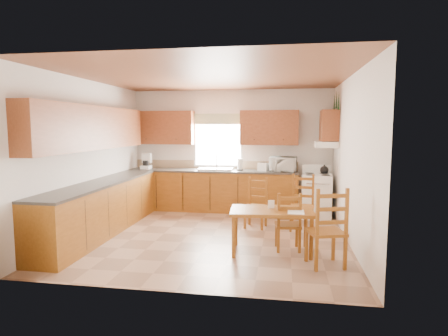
# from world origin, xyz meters

# --- Properties ---
(floor) EXTENTS (4.50, 4.50, 0.00)m
(floor) POSITION_xyz_m (0.00, 0.00, 0.00)
(floor) COLOR #9B765B
(floor) RESTS_ON ground
(ceiling) EXTENTS (4.50, 4.50, 0.00)m
(ceiling) POSITION_xyz_m (0.00, 0.00, 2.70)
(ceiling) COLOR brown
(ceiling) RESTS_ON floor
(wall_left) EXTENTS (4.50, 4.50, 0.00)m
(wall_left) POSITION_xyz_m (-2.25, 0.00, 1.35)
(wall_left) COLOR silver
(wall_left) RESTS_ON floor
(wall_right) EXTENTS (4.50, 4.50, 0.00)m
(wall_right) POSITION_xyz_m (2.25, 0.00, 1.35)
(wall_right) COLOR silver
(wall_right) RESTS_ON floor
(wall_back) EXTENTS (4.50, 4.50, 0.00)m
(wall_back) POSITION_xyz_m (0.00, 2.25, 1.35)
(wall_back) COLOR silver
(wall_back) RESTS_ON floor
(wall_front) EXTENTS (4.50, 4.50, 0.00)m
(wall_front) POSITION_xyz_m (0.00, -2.25, 1.35)
(wall_front) COLOR silver
(wall_front) RESTS_ON floor
(lower_cab_back) EXTENTS (3.75, 0.60, 0.88)m
(lower_cab_back) POSITION_xyz_m (-0.38, 1.95, 0.44)
(lower_cab_back) COLOR brown
(lower_cab_back) RESTS_ON floor
(lower_cab_left) EXTENTS (0.60, 3.60, 0.88)m
(lower_cab_left) POSITION_xyz_m (-1.95, -0.15, 0.44)
(lower_cab_left) COLOR brown
(lower_cab_left) RESTS_ON floor
(counter_back) EXTENTS (3.75, 0.63, 0.04)m
(counter_back) POSITION_xyz_m (-0.38, 1.95, 0.90)
(counter_back) COLOR #3C3833
(counter_back) RESTS_ON lower_cab_back
(counter_left) EXTENTS (0.63, 3.60, 0.04)m
(counter_left) POSITION_xyz_m (-1.95, -0.15, 0.90)
(counter_left) COLOR #3C3833
(counter_left) RESTS_ON lower_cab_left
(backsplash) EXTENTS (3.75, 0.01, 0.18)m
(backsplash) POSITION_xyz_m (-0.38, 2.24, 1.01)
(backsplash) COLOR #9D8462
(backsplash) RESTS_ON counter_back
(upper_cab_back_left) EXTENTS (1.41, 0.33, 0.75)m
(upper_cab_back_left) POSITION_xyz_m (-1.55, 2.08, 1.85)
(upper_cab_back_left) COLOR brown
(upper_cab_back_left) RESTS_ON wall_back
(upper_cab_back_right) EXTENTS (1.25, 0.33, 0.75)m
(upper_cab_back_right) POSITION_xyz_m (0.86, 2.08, 1.85)
(upper_cab_back_right) COLOR brown
(upper_cab_back_right) RESTS_ON wall_back
(upper_cab_left) EXTENTS (0.33, 3.60, 0.75)m
(upper_cab_left) POSITION_xyz_m (-2.08, -0.15, 1.85)
(upper_cab_left) COLOR brown
(upper_cab_left) RESTS_ON wall_left
(upper_cab_stove) EXTENTS (0.33, 0.62, 0.62)m
(upper_cab_stove) POSITION_xyz_m (2.08, 1.65, 1.90)
(upper_cab_stove) COLOR brown
(upper_cab_stove) RESTS_ON wall_right
(range_hood) EXTENTS (0.44, 0.62, 0.12)m
(range_hood) POSITION_xyz_m (2.03, 1.65, 1.52)
(range_hood) COLOR white
(range_hood) RESTS_ON wall_right
(window_frame) EXTENTS (1.13, 0.02, 1.18)m
(window_frame) POSITION_xyz_m (-0.30, 2.22, 1.55)
(window_frame) COLOR white
(window_frame) RESTS_ON wall_back
(window_pane) EXTENTS (1.05, 0.01, 1.10)m
(window_pane) POSITION_xyz_m (-0.30, 2.21, 1.55)
(window_pane) COLOR white
(window_pane) RESTS_ON wall_back
(window_valance) EXTENTS (1.19, 0.01, 0.24)m
(window_valance) POSITION_xyz_m (-0.30, 2.19, 2.05)
(window_valance) COLOR #4F713E
(window_valance) RESTS_ON wall_back
(sink_basin) EXTENTS (0.75, 0.45, 0.04)m
(sink_basin) POSITION_xyz_m (-0.30, 1.95, 0.94)
(sink_basin) COLOR silver
(sink_basin) RESTS_ON counter_back
(pine_decal_a) EXTENTS (0.22, 0.22, 0.36)m
(pine_decal_a) POSITION_xyz_m (2.21, 1.33, 2.38)
(pine_decal_a) COLOR #11371B
(pine_decal_a) RESTS_ON wall_right
(pine_decal_b) EXTENTS (0.22, 0.22, 0.36)m
(pine_decal_b) POSITION_xyz_m (2.21, 1.65, 2.42)
(pine_decal_b) COLOR #11371B
(pine_decal_b) RESTS_ON wall_right
(pine_decal_c) EXTENTS (0.22, 0.22, 0.36)m
(pine_decal_c) POSITION_xyz_m (2.21, 1.97, 2.38)
(pine_decal_c) COLOR #11371B
(pine_decal_c) RESTS_ON wall_right
(stove) EXTENTS (0.65, 0.66, 0.88)m
(stove) POSITION_xyz_m (1.88, 1.67, 0.44)
(stove) COLOR white
(stove) RESTS_ON floor
(coffeemaker) EXTENTS (0.28, 0.31, 0.36)m
(coffeemaker) POSITION_xyz_m (-1.91, 1.91, 1.10)
(coffeemaker) COLOR white
(coffeemaker) RESTS_ON counter_back
(paper_towel) EXTENTS (0.12, 0.12, 0.26)m
(paper_towel) POSITION_xyz_m (0.24, 1.95, 1.05)
(paper_towel) COLOR white
(paper_towel) RESTS_ON counter_back
(toaster) EXTENTS (0.25, 0.21, 0.17)m
(toaster) POSITION_xyz_m (0.75, 1.94, 1.01)
(toaster) COLOR white
(toaster) RESTS_ON counter_back
(microwave) EXTENTS (0.56, 0.43, 0.31)m
(microwave) POSITION_xyz_m (1.18, 1.92, 1.08)
(microwave) COLOR white
(microwave) RESTS_ON counter_back
(dining_table) EXTENTS (1.27, 0.79, 0.65)m
(dining_table) POSITION_xyz_m (1.03, -0.68, 0.33)
(dining_table) COLOR brown
(dining_table) RESTS_ON floor
(chair_near_left) EXTENTS (0.41, 0.40, 0.89)m
(chair_near_left) POSITION_xyz_m (1.27, -0.53, 0.45)
(chair_near_left) COLOR brown
(chair_near_left) RESTS_ON floor
(chair_near_right) EXTENTS (0.56, 0.54, 1.08)m
(chair_near_right) POSITION_xyz_m (1.77, -1.12, 0.54)
(chair_near_right) COLOR brown
(chair_near_right) RESTS_ON floor
(chair_far_left) EXTENTS (0.44, 0.43, 0.91)m
(chair_far_left) POSITION_xyz_m (0.69, 0.67, 0.46)
(chair_far_left) COLOR brown
(chair_far_left) RESTS_ON floor
(chair_far_right) EXTENTS (0.46, 0.45, 1.00)m
(chair_far_right) POSITION_xyz_m (1.53, 0.62, 0.50)
(chair_far_right) COLOR brown
(chair_far_right) RESTS_ON floor
(table_paper) EXTENTS (0.24, 0.31, 0.00)m
(table_paper) POSITION_xyz_m (1.38, -0.79, 0.65)
(table_paper) COLOR white
(table_paper) RESTS_ON dining_table
(table_card) EXTENTS (0.10, 0.04, 0.12)m
(table_card) POSITION_xyz_m (1.02, -0.60, 0.71)
(table_card) COLOR white
(table_card) RESTS_ON dining_table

